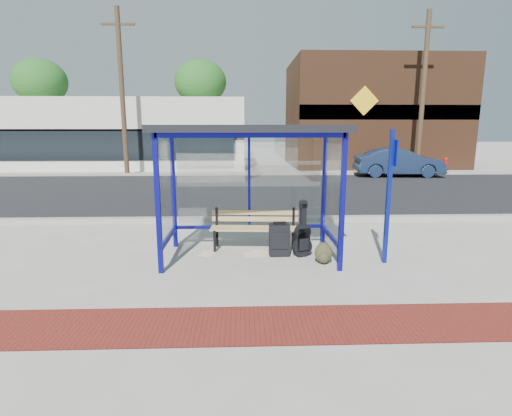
{
  "coord_description": "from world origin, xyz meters",
  "views": [
    {
      "loc": [
        -0.14,
        -7.11,
        2.38
      ],
      "look_at": [
        0.12,
        0.2,
        0.9
      ],
      "focal_mm": 28.0,
      "sensor_mm": 36.0,
      "label": 1
    }
  ],
  "objects_px": {
    "suitcase": "(279,240)",
    "parked_car": "(399,162)",
    "fire_hydrant": "(445,164)",
    "backpack": "(324,254)",
    "bench": "(255,226)",
    "guitar_bag": "(303,237)"
  },
  "relations": [
    {
      "from": "fire_hydrant",
      "to": "backpack",
      "type": "bearing_deg",
      "value": -123.42
    },
    {
      "from": "bench",
      "to": "suitcase",
      "type": "bearing_deg",
      "value": -41.61
    },
    {
      "from": "bench",
      "to": "suitcase",
      "type": "height_order",
      "value": "bench"
    },
    {
      "from": "bench",
      "to": "fire_hydrant",
      "type": "xyz_separation_m",
      "value": [
        10.73,
        13.52,
        -0.02
      ]
    },
    {
      "from": "parked_car",
      "to": "backpack",
      "type": "bearing_deg",
      "value": 157.8
    },
    {
      "from": "bench",
      "to": "parked_car",
      "type": "height_order",
      "value": "parked_car"
    },
    {
      "from": "backpack",
      "to": "parked_car",
      "type": "bearing_deg",
      "value": 71.28
    },
    {
      "from": "backpack",
      "to": "fire_hydrant",
      "type": "relative_size",
      "value": 0.46
    },
    {
      "from": "guitar_bag",
      "to": "fire_hydrant",
      "type": "distance_m",
      "value": 17.16
    },
    {
      "from": "bench",
      "to": "parked_car",
      "type": "relative_size",
      "value": 0.42
    },
    {
      "from": "suitcase",
      "to": "backpack",
      "type": "bearing_deg",
      "value": -33.66
    },
    {
      "from": "suitcase",
      "to": "parked_car",
      "type": "xyz_separation_m",
      "value": [
        7.03,
        12.22,
        0.39
      ]
    },
    {
      "from": "suitcase",
      "to": "parked_car",
      "type": "relative_size",
      "value": 0.16
    },
    {
      "from": "bench",
      "to": "backpack",
      "type": "distance_m",
      "value": 1.54
    },
    {
      "from": "suitcase",
      "to": "fire_hydrant",
      "type": "distance_m",
      "value": 17.35
    },
    {
      "from": "bench",
      "to": "suitcase",
      "type": "relative_size",
      "value": 2.66
    },
    {
      "from": "backpack",
      "to": "fire_hydrant",
      "type": "bearing_deg",
      "value": 64.18
    },
    {
      "from": "guitar_bag",
      "to": "suitcase",
      "type": "xyz_separation_m",
      "value": [
        -0.43,
        0.07,
        -0.07
      ]
    },
    {
      "from": "bench",
      "to": "backpack",
      "type": "relative_size",
      "value": 4.7
    },
    {
      "from": "bench",
      "to": "backpack",
      "type": "height_order",
      "value": "bench"
    },
    {
      "from": "suitcase",
      "to": "bench",
      "type": "bearing_deg",
      "value": 133.06
    },
    {
      "from": "guitar_bag",
      "to": "fire_hydrant",
      "type": "height_order",
      "value": "guitar_bag"
    }
  ]
}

